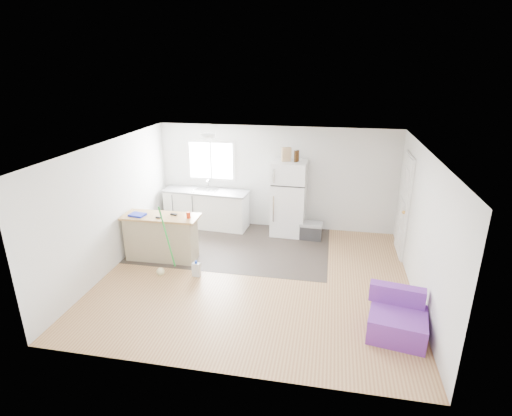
% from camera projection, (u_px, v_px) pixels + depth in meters
% --- Properties ---
extents(room, '(5.51, 5.01, 2.41)m').
position_uv_depth(room, '(256.00, 216.00, 6.96)').
color(room, '#996340').
rests_on(room, ground).
extents(vinyl_zone, '(4.05, 2.50, 0.00)m').
position_uv_depth(vinyl_zone, '(234.00, 245.00, 8.65)').
color(vinyl_zone, '#362E28').
rests_on(vinyl_zone, floor).
extents(window, '(1.18, 0.06, 0.98)m').
position_uv_depth(window, '(211.00, 161.00, 9.41)').
color(window, white).
rests_on(window, back_wall).
extents(interior_door, '(0.11, 0.92, 2.10)m').
position_uv_depth(interior_door, '(404.00, 206.00, 7.98)').
color(interior_door, white).
rests_on(interior_door, right_wall).
extents(ceiling_fixture, '(0.30, 0.30, 0.07)m').
position_uv_depth(ceiling_fixture, '(208.00, 136.00, 7.89)').
color(ceiling_fixture, white).
rests_on(ceiling_fixture, ceiling).
extents(kitchen_cabinets, '(2.06, 0.78, 1.18)m').
position_uv_depth(kitchen_cabinets, '(207.00, 208.00, 9.52)').
color(kitchen_cabinets, white).
rests_on(kitchen_cabinets, floor).
extents(peninsula, '(1.51, 0.60, 0.92)m').
position_uv_depth(peninsula, '(162.00, 237.00, 7.91)').
color(peninsula, tan).
rests_on(peninsula, floor).
extents(refrigerator, '(0.77, 0.73, 1.70)m').
position_uv_depth(refrigerator, '(289.00, 198.00, 8.99)').
color(refrigerator, white).
rests_on(refrigerator, floor).
extents(cooler, '(0.51, 0.36, 0.38)m').
position_uv_depth(cooler, '(311.00, 231.00, 8.91)').
color(cooler, '#2D2D2F').
rests_on(cooler, floor).
extents(purple_seat, '(0.90, 0.87, 0.65)m').
position_uv_depth(purple_seat, '(397.00, 319.00, 5.74)').
color(purple_seat, '#6E319F').
rests_on(purple_seat, floor).
extents(cleaner_jug, '(0.15, 0.12, 0.31)m').
position_uv_depth(cleaner_jug, '(196.00, 269.00, 7.34)').
color(cleaner_jug, silver).
rests_on(cleaner_jug, floor).
extents(mop, '(0.26, 0.38, 1.37)m').
position_uv_depth(mop, '(162.00, 263.00, 7.38)').
color(mop, green).
rests_on(mop, floor).
extents(red_cup, '(0.08, 0.08, 0.12)m').
position_uv_depth(red_cup, '(188.00, 215.00, 7.61)').
color(red_cup, red).
rests_on(red_cup, peninsula).
extents(blue_tray, '(0.33, 0.27, 0.04)m').
position_uv_depth(blue_tray, '(137.00, 215.00, 7.75)').
color(blue_tray, '#1221AF').
rests_on(blue_tray, peninsula).
extents(tool_a, '(0.15, 0.09, 0.03)m').
position_uv_depth(tool_a, '(174.00, 214.00, 7.77)').
color(tool_a, black).
rests_on(tool_a, peninsula).
extents(tool_b, '(0.10, 0.05, 0.03)m').
position_uv_depth(tool_b, '(158.00, 217.00, 7.63)').
color(tool_b, black).
rests_on(tool_b, peninsula).
extents(cardboard_box, '(0.22, 0.16, 0.30)m').
position_uv_depth(cardboard_box, '(286.00, 154.00, 8.65)').
color(cardboard_box, tan).
rests_on(cardboard_box, refrigerator).
extents(bottle_left, '(0.09, 0.09, 0.25)m').
position_uv_depth(bottle_left, '(296.00, 156.00, 8.57)').
color(bottle_left, '#341D09').
rests_on(bottle_left, refrigerator).
extents(bottle_right, '(0.09, 0.09, 0.25)m').
position_uv_depth(bottle_right, '(297.00, 156.00, 8.63)').
color(bottle_right, '#341D09').
rests_on(bottle_right, refrigerator).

